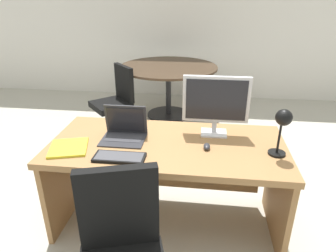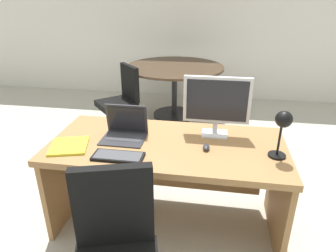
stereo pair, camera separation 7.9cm
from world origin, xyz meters
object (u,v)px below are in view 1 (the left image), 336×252
Objects in this scene: keyboard at (119,157)px; meeting_chair_near at (115,106)px; book at (69,148)px; laptop at (125,128)px; monitor at (216,101)px; desk at (168,162)px; meeting_table at (168,78)px; mouse at (207,147)px; desk_lamp at (283,123)px.

keyboard is 0.39× the size of meeting_chair_near.
laptop is at bearing 34.53° from book.
monitor is at bearing 11.41° from laptop.
desk is 1.22× the size of meeting_table.
monitor is 1.45× the size of keyboard.
book is 0.37× the size of meeting_chair_near.
mouse is 0.06× the size of meeting_table.
desk is 0.90m from desk_lamp.
meeting_table is 0.92m from meeting_chair_near.
desk_lamp reaches higher than laptop.
desk_lamp is at bearing -47.34° from meeting_chair_near.
laptop is 3.81× the size of mouse.
book is at bearing -172.98° from mouse.
mouse is (-0.05, -0.26, -0.25)m from monitor.
keyboard is (-0.64, -0.47, -0.26)m from monitor.
book is at bearing -99.24° from meeting_table.
keyboard is 1.05× the size of book.
keyboard is 0.24× the size of meeting_table.
meeting_table is (-0.57, 2.41, -0.17)m from mouse.
mouse is at bearing -19.16° from desk.
desk_lamp reaches higher than meeting_chair_near.
desk_lamp is (0.43, -0.30, -0.03)m from monitor.
desk_lamp is at bearing -10.50° from desk.
monitor is at bearing 24.66° from desk.
meeting_chair_near is at bearing 132.66° from desk_lamp.
meeting_table is at bearing 88.54° from laptop.
desk_lamp is 2.70m from meeting_table.
mouse is (0.29, -0.10, 0.21)m from desk.
desk_lamp is at bearing -66.73° from meeting_table.
book is 2.57m from meeting_table.
meeting_table is at bearing 106.23° from monitor.
mouse reaches higher than keyboard.
keyboard is 4.05× the size of mouse.
mouse is at bearing -55.90° from meeting_chair_near.
laptop is at bearing -91.46° from meeting_table.
keyboard is 2.63m from meeting_table.
meeting_chair_near is (-1.29, 1.56, -0.67)m from monitor.
book is 2.00m from meeting_chair_near.
book reaches higher than desk.
desk is at bearing -3.53° from laptop.
desk_lamp is 1.04× the size of book.
laptop is 0.95× the size of desk_lamp.
meeting_table reaches higher than keyboard.
monitor is at bearing -50.48° from meeting_chair_near.
desk is 5.35× the size of laptop.
desk_lamp is 2.61m from meeting_chair_near.
desk_lamp reaches higher than meeting_table.
desk is 0.60m from monitor.
mouse reaches higher than book.
book is (-0.35, -0.24, -0.07)m from laptop.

